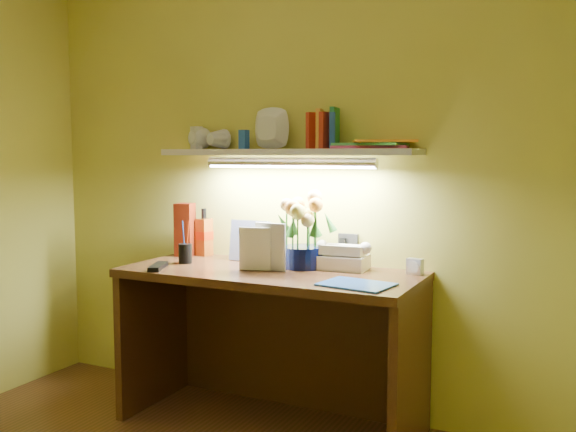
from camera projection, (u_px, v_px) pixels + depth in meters
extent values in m
cube|color=#371A0F|center=(270.00, 349.00, 3.03)|extent=(1.40, 0.60, 0.75)
cube|color=silver|center=(415.00, 266.00, 2.89)|extent=(0.08, 0.05, 0.07)
cube|color=#521305|center=(185.00, 230.00, 3.40)|extent=(0.11, 0.11, 0.28)
cylinder|color=black|center=(185.00, 247.00, 3.18)|extent=(0.09, 0.09, 0.16)
cube|color=black|center=(158.00, 266.00, 3.03)|extent=(0.12, 0.20, 0.02)
cube|color=#245AB4|center=(356.00, 284.00, 2.65)|extent=(0.31, 0.25, 0.01)
imported|color=silver|center=(239.00, 248.00, 2.99)|extent=(0.15, 0.05, 0.20)
imported|color=silver|center=(255.00, 245.00, 3.02)|extent=(0.16, 0.03, 0.22)
cube|color=silver|center=(286.00, 152.00, 3.09)|extent=(1.30, 0.25, 0.03)
imported|color=silver|center=(192.00, 140.00, 3.34)|extent=(0.14, 0.14, 0.09)
imported|color=silver|center=(210.00, 140.00, 3.28)|extent=(0.14, 0.14, 0.10)
imported|color=silver|center=(266.00, 144.00, 3.13)|extent=(0.23, 0.23, 0.05)
cube|color=silver|center=(196.00, 138.00, 3.36)|extent=(0.07, 0.06, 0.12)
cube|color=#245AB4|center=(244.00, 140.00, 3.24)|extent=(0.05, 0.04, 0.10)
cube|color=#AC2A19|center=(317.00, 131.00, 3.05)|extent=(0.07, 0.12, 0.17)
cube|color=gold|center=(320.00, 129.00, 3.04)|extent=(0.05, 0.12, 0.19)
cube|color=#1F4BA3|center=(333.00, 131.00, 3.00)|extent=(0.06, 0.12, 0.17)
cube|color=#258844|center=(335.00, 128.00, 3.01)|extent=(0.04, 0.13, 0.19)
cube|color=#AC2A19|center=(328.00, 131.00, 3.00)|extent=(0.05, 0.12, 0.17)
cube|color=#D34383|center=(371.00, 147.00, 2.96)|extent=(0.38, 0.31, 0.01)
cube|color=#49C765|center=(371.00, 144.00, 2.94)|extent=(0.31, 0.23, 0.01)
cube|color=orange|center=(384.00, 141.00, 2.90)|extent=(0.34, 0.30, 0.01)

